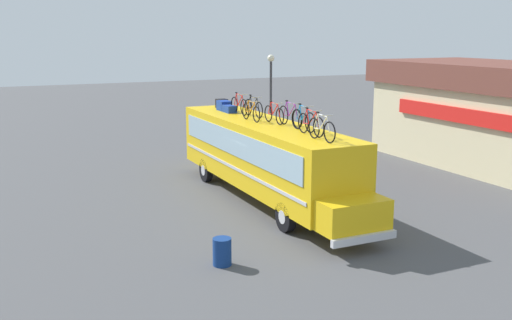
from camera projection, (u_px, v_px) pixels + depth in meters
name	position (u px, v px, depth m)	size (l,w,h in m)	color
ground_plane	(262.00, 199.00, 24.06)	(120.00, 120.00, 0.00)	#4C4C4F
bus	(265.00, 155.00, 23.49)	(13.02, 2.47, 3.16)	yellow
luggage_bag_1	(222.00, 103.00, 27.67)	(0.46, 0.48, 0.42)	black
luggage_bag_2	(224.00, 106.00, 26.76)	(0.68, 0.51, 0.44)	#193899
luggage_bag_3	(230.00, 109.00, 26.08)	(0.75, 0.41, 0.32)	#193899
rooftop_bicycle_1	(239.00, 105.00, 25.48)	(1.75, 0.44, 0.94)	black
rooftop_bicycle_2	(253.00, 108.00, 24.67)	(1.77, 0.44, 0.92)	black
rooftop_bicycle_3	(251.00, 112.00, 23.55)	(1.66, 0.44, 0.86)	black
rooftop_bicycle_4	(274.00, 114.00, 22.91)	(1.63, 0.44, 0.87)	black
rooftop_bicycle_5	(290.00, 116.00, 22.11)	(1.83, 0.44, 0.97)	black
rooftop_bicycle_6	(303.00, 120.00, 21.12)	(1.71, 0.44, 0.97)	black
rooftop_bicycle_7	(311.00, 124.00, 20.20)	(1.75, 0.44, 0.94)	black
rooftop_bicycle_8	(322.00, 129.00, 19.17)	(1.66, 0.44, 0.93)	black
roadside_building	(502.00, 114.00, 29.46)	(13.63, 6.84, 5.14)	beige
trash_bin	(222.00, 252.00, 17.07)	(0.54, 0.54, 0.81)	navy
street_lamp	(271.00, 88.00, 33.23)	(0.40, 0.40, 5.43)	#38383D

